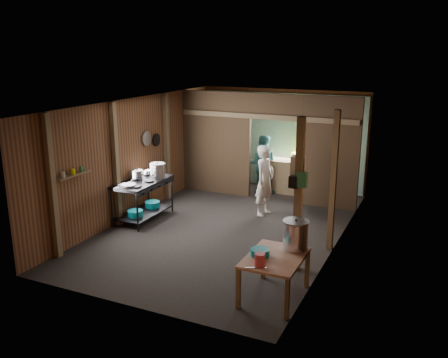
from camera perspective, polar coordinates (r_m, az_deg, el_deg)
The scene contains 42 objects.
floor at distance 10.16m, azimuth 0.48°, elevation -5.72°, with size 4.50×7.00×0.00m, color #272323.
ceiling at distance 9.54m, azimuth 0.51°, elevation 9.01°, with size 4.50×7.00×0.00m, color #35322D.
wall_back at distance 12.97m, azimuth 6.90°, elevation 4.78°, with size 4.50×0.00×2.60m, color brown.
wall_front at distance 6.87m, azimuth -11.67°, elevation -5.01°, with size 4.50×0.00×2.60m, color brown.
wall_left at distance 10.87m, azimuth -10.39°, elevation 2.59°, with size 0.00×7.00×2.60m, color brown.
wall_right at distance 9.11m, azimuth 13.50°, elevation -0.06°, with size 0.00×7.00×2.60m, color brown.
partition_left at distance 12.27m, azimuth -0.92°, elevation 4.28°, with size 1.85×0.10×2.60m, color brown.
partition_right at distance 11.34m, azimuth 12.43°, elevation 3.01°, with size 1.35×0.10×2.60m, color brown.
partition_header at distance 11.52m, azimuth 6.22°, elevation 8.51°, with size 1.30×0.10×0.60m, color brown.
turquoise_panel at distance 12.92m, azimuth 6.81°, elevation 4.52°, with size 4.40×0.06×2.50m, color #8AC9C6.
back_counter at distance 12.56m, azimuth 7.29°, elevation 0.33°, with size 1.20×0.50×0.85m, color #776346.
wall_clock at distance 12.71m, azimuth 7.92°, elevation 7.27°, with size 0.20×0.20×0.03m, color beige.
post_left_a at distance 8.89m, azimuth -19.62°, elevation -0.91°, with size 0.10×0.12×2.60m, color #776346.
post_left_b at distance 10.20m, azimuth -12.63°, elevation 1.63°, with size 0.10×0.12×2.60m, color #776346.
post_left_c at distance 11.81m, azimuth -6.78°, elevation 3.74°, with size 0.10×0.12×2.60m, color #776346.
post_right at distance 8.93m, azimuth 12.80°, elevation -0.32°, with size 0.10×0.12×2.60m, color #776346.
post_free at distance 7.98m, azimuth 8.78°, elevation -1.99°, with size 0.12×0.12×2.60m, color #776346.
cross_beam at distance 11.59m, azimuth 4.92°, elevation 7.34°, with size 4.40×0.12×0.12m, color #776346.
pan_lid_big at distance 11.10m, azimuth -9.13°, elevation 4.75°, with size 0.34×0.34×0.03m, color slate.
pan_lid_small at distance 11.45m, azimuth -7.99°, elevation 4.61°, with size 0.30×0.30×0.03m, color black.
wall_shelf at distance 9.20m, azimuth -17.40°, elevation 0.45°, with size 0.14×0.80×0.03m, color #776346.
jar_white at distance 9.00m, azimuth -18.48°, elevation 0.47°, with size 0.07×0.07×0.10m, color beige.
jar_yellow at distance 9.18m, azimuth -17.43°, elevation 0.84°, with size 0.08×0.08×0.10m, color #EFEA09.
jar_green at distance 9.34m, azimuth -16.53°, elevation 1.15°, with size 0.06×0.06×0.10m, color #287C4B.
bag_white at distance 7.94m, azimuth 8.74°, elevation 1.52°, with size 0.22×0.15×0.32m, color beige.
bag_green at distance 7.82m, azimuth 9.24°, elevation -0.07°, with size 0.16×0.12×0.24m, color #287C4B.
bag_black at distance 7.85m, azimuth 8.20°, elevation -0.34°, with size 0.14×0.10×0.20m, color black.
gas_range at distance 10.63m, azimuth -9.52°, elevation -2.48°, with size 0.76×1.48×0.88m, color black, non-canonical shape.
prep_table at distance 7.40m, azimuth 5.96°, elevation -11.42°, with size 0.81×1.11×0.66m, color tan, non-canonical shape.
stove_pot_large at distance 10.67m, azimuth -7.83°, elevation 0.95°, with size 0.34×0.34×0.34m, color silver, non-canonical shape.
stove_pot_med at distance 10.64m, azimuth -10.20°, elevation 0.46°, with size 0.25×0.25×0.22m, color silver, non-canonical shape.
stove_saucepan at distance 10.95m, azimuth -9.05°, elevation 0.76°, with size 0.18×0.18×0.11m, color silver.
frying_pan at distance 10.11m, azimuth -11.22°, elevation -0.75°, with size 0.30×0.52×0.07m, color slate, non-canonical shape.
blue_tub_front at distance 10.45m, azimuth -10.44°, elevation -4.00°, with size 0.32×0.32×0.13m, color #09899A.
blue_tub_back at distance 10.97m, azimuth -8.46°, elevation -2.98°, with size 0.33×0.33×0.13m, color #09899A.
stock_pot at distance 7.49m, azimuth 8.44°, elevation -6.59°, with size 0.40×0.40×0.47m, color silver, non-canonical shape.
wash_basin at distance 7.25m, azimuth 4.27°, elevation -8.63°, with size 0.28×0.28×0.11m, color #09899A.
pink_bucket at distance 6.94m, azimuth 4.24°, elevation -9.46°, with size 0.15×0.15×0.18m, color #D23F4D.
knife at distance 6.89m, azimuth 3.79°, elevation -10.41°, with size 0.30×0.04×0.01m, color silver.
yellow_tub at distance 12.34m, azimuth 8.89°, elevation 2.56°, with size 0.40×0.40×0.22m, color #EFEA09.
cook at distance 10.74m, azimuth 4.85°, elevation -0.17°, with size 0.58×0.38×1.58m, color white.
worker_back at distance 12.41m, azimuth 4.57°, elevation 1.77°, with size 0.73×0.57×1.50m, color #2F737D.
Camera 1 is at (3.90, -8.64, 3.65)m, focal length 38.70 mm.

